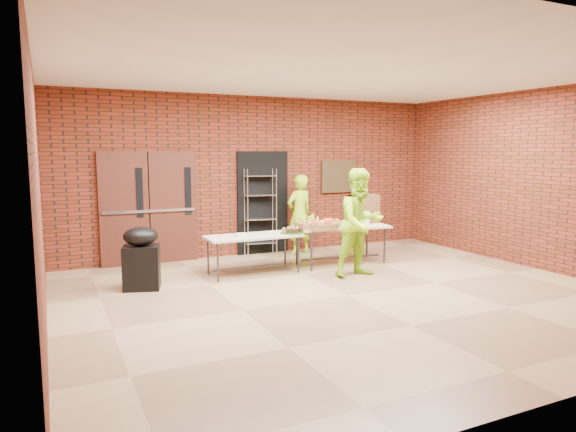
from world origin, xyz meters
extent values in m
cube|color=olive|center=(0.00, 0.00, -0.02)|extent=(8.00, 7.00, 0.04)
cube|color=silver|center=(0.00, 0.00, 3.22)|extent=(8.00, 7.00, 0.04)
cube|color=maroon|center=(0.00, 3.52, 1.60)|extent=(8.00, 0.04, 3.20)
cube|color=maroon|center=(-4.02, 0.00, 1.60)|extent=(0.04, 7.00, 3.20)
cube|color=maroon|center=(4.02, 0.00, 1.60)|extent=(0.04, 7.00, 3.20)
cube|color=#411912|center=(-2.65, 3.44, 1.05)|extent=(0.88, 0.08, 2.10)
cube|color=#411912|center=(-1.75, 3.44, 1.05)|extent=(0.88, 0.08, 2.10)
cube|color=black|center=(-2.37, 3.39, 1.35)|extent=(0.12, 0.02, 0.90)
cube|color=black|center=(-1.47, 3.39, 1.35)|extent=(0.12, 0.02, 0.90)
cube|color=#B8B9BF|center=(-2.20, 3.38, 1.00)|extent=(1.70, 0.04, 0.05)
cube|color=black|center=(0.10, 3.46, 1.05)|extent=(1.10, 0.06, 2.10)
cube|color=#392C17|center=(1.90, 3.45, 1.55)|extent=(0.85, 0.04, 0.70)
cube|color=#C7B498|center=(-0.75, 1.85, 0.66)|extent=(1.65, 0.70, 0.04)
cube|color=#333338|center=(-0.75, 1.85, 0.11)|extent=(1.46, 0.05, 0.03)
cylinder|color=#333338|center=(-1.48, 2.12, 0.32)|extent=(0.03, 0.03, 0.64)
cylinder|color=#333338|center=(-0.02, 2.12, 0.32)|extent=(0.03, 0.03, 0.64)
cylinder|color=#333338|center=(-1.48, 1.58, 0.32)|extent=(0.03, 0.03, 0.64)
cylinder|color=#333338|center=(-0.02, 1.58, 0.32)|extent=(0.03, 0.03, 0.64)
cube|color=#C7B498|center=(1.02, 1.88, 0.70)|extent=(1.84, 0.95, 0.04)
cube|color=#333338|center=(1.02, 1.88, 0.12)|extent=(1.55, 0.24, 0.03)
cylinder|color=#333338|center=(0.24, 2.17, 0.34)|extent=(0.04, 0.04, 0.68)
cylinder|color=#333338|center=(1.80, 2.17, 0.34)|extent=(0.04, 0.04, 0.68)
cylinder|color=#333338|center=(0.24, 1.59, 0.34)|extent=(0.04, 0.04, 0.68)
cylinder|color=#333338|center=(1.80, 1.59, 0.34)|extent=(0.04, 0.04, 0.68)
cube|color=#AE7246|center=(0.33, 1.82, 0.76)|extent=(0.47, 0.37, 0.07)
cube|color=#AE7246|center=(0.79, 1.88, 0.76)|extent=(0.43, 0.34, 0.07)
cube|color=#AE7246|center=(0.48, 1.64, 0.76)|extent=(0.48, 0.37, 0.07)
cylinder|color=#185015|center=(-0.05, 1.76, 0.68)|extent=(0.43, 0.43, 0.02)
cube|color=silver|center=(-0.99, 1.81, 0.70)|extent=(0.17, 0.11, 0.06)
cube|color=#4F331B|center=(1.68, 2.05, 0.99)|extent=(0.41, 0.37, 0.54)
cylinder|color=silver|center=(1.38, 1.74, 0.84)|extent=(0.08, 0.08, 0.23)
cylinder|color=silver|center=(1.47, 1.70, 0.86)|extent=(0.09, 0.09, 0.26)
cylinder|color=silver|center=(1.37, 1.93, 0.84)|extent=(0.08, 0.08, 0.23)
cube|color=black|center=(-2.66, 1.68, 0.34)|extent=(0.63, 0.56, 0.68)
ellipsoid|color=black|center=(-2.66, 1.68, 0.82)|extent=(0.62, 0.57, 0.29)
imported|color=#95CC16|center=(0.76, 3.10, 0.81)|extent=(0.66, 0.50, 1.63)
imported|color=#95CC16|center=(0.83, 0.94, 0.91)|extent=(0.93, 0.75, 1.82)
camera|label=1|loc=(-3.94, -6.23, 2.11)|focal=32.00mm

